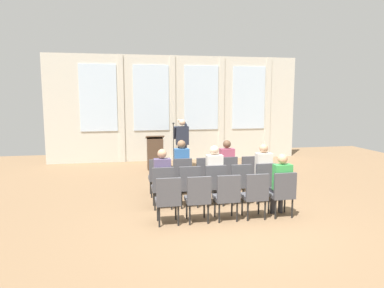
% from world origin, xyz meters
% --- Properties ---
extents(ground_plane, '(18.17, 18.17, 0.00)m').
position_xyz_m(ground_plane, '(0.00, 0.00, 0.00)').
color(ground_plane, '#846647').
extents(rear_partition, '(9.54, 0.14, 3.95)m').
position_xyz_m(rear_partition, '(0.05, 6.98, 2.02)').
color(rear_partition, beige).
rests_on(rear_partition, ground).
extents(speaker, '(0.50, 0.69, 1.68)m').
position_xyz_m(speaker, '(-0.06, 5.32, 0.98)').
color(speaker, '#232838').
rests_on(speaker, ground).
extents(mic_stand, '(0.28, 0.28, 1.55)m').
position_xyz_m(mic_stand, '(-0.31, 5.56, 0.34)').
color(mic_stand, black).
rests_on(mic_stand, ground).
extents(lectern, '(0.60, 0.48, 1.16)m').
position_xyz_m(lectern, '(-0.97, 5.39, 0.55)').
color(lectern, '#4C3828').
rests_on(lectern, ground).
extents(chair_r0_c0, '(0.46, 0.44, 0.94)m').
position_xyz_m(chair_r0_c0, '(-1.16, 2.13, 0.53)').
color(chair_r0_c0, black).
rests_on(chair_r0_c0, ground).
extents(chair_r0_c1, '(0.46, 0.44, 0.94)m').
position_xyz_m(chair_r0_c1, '(-0.58, 2.13, 0.53)').
color(chair_r0_c1, black).
rests_on(chair_r0_c1, ground).
extents(audience_r0_c1, '(0.36, 0.39, 1.38)m').
position_xyz_m(audience_r0_c1, '(-0.58, 2.21, 0.76)').
color(audience_r0_c1, '#2D2D33').
rests_on(audience_r0_c1, ground).
extents(chair_r0_c2, '(0.46, 0.44, 0.94)m').
position_xyz_m(chair_r0_c2, '(0.00, 2.13, 0.53)').
color(chair_r0_c2, black).
rests_on(chair_r0_c2, ground).
extents(chair_r0_c3, '(0.46, 0.44, 0.94)m').
position_xyz_m(chair_r0_c3, '(0.58, 2.13, 0.53)').
color(chair_r0_c3, black).
rests_on(chair_r0_c3, ground).
extents(audience_r0_c3, '(0.36, 0.39, 1.35)m').
position_xyz_m(audience_r0_c3, '(0.58, 2.21, 0.75)').
color(audience_r0_c3, '#2D2D33').
rests_on(audience_r0_c3, ground).
extents(chair_r0_c4, '(0.46, 0.44, 0.94)m').
position_xyz_m(chair_r0_c4, '(1.16, 2.13, 0.53)').
color(chair_r0_c4, black).
rests_on(chair_r0_c4, ground).
extents(chair_r1_c0, '(0.46, 0.44, 0.94)m').
position_xyz_m(chair_r1_c0, '(-1.16, 1.15, 0.53)').
color(chair_r1_c0, black).
rests_on(chair_r1_c0, ground).
extents(audience_r1_c0, '(0.36, 0.39, 1.32)m').
position_xyz_m(audience_r1_c0, '(-1.16, 1.23, 0.73)').
color(audience_r1_c0, '#2D2D33').
rests_on(audience_r1_c0, ground).
extents(chair_r1_c1, '(0.46, 0.44, 0.94)m').
position_xyz_m(chair_r1_c1, '(-0.58, 1.15, 0.53)').
color(chair_r1_c1, black).
rests_on(chair_r1_c1, ground).
extents(chair_r1_c2, '(0.46, 0.44, 0.94)m').
position_xyz_m(chair_r1_c2, '(0.00, 1.15, 0.53)').
color(chair_r1_c2, black).
rests_on(chair_r1_c2, ground).
extents(audience_r1_c2, '(0.36, 0.39, 1.36)m').
position_xyz_m(audience_r1_c2, '(0.00, 1.23, 0.75)').
color(audience_r1_c2, '#2D2D33').
rests_on(audience_r1_c2, ground).
extents(chair_r1_c3, '(0.46, 0.44, 0.94)m').
position_xyz_m(chair_r1_c3, '(0.58, 1.15, 0.53)').
color(chair_r1_c3, black).
rests_on(chair_r1_c3, ground).
extents(chair_r1_c4, '(0.46, 0.44, 0.94)m').
position_xyz_m(chair_r1_c4, '(1.16, 1.15, 0.53)').
color(chair_r1_c4, black).
rests_on(chair_r1_c4, ground).
extents(audience_r1_c4, '(0.36, 0.39, 1.37)m').
position_xyz_m(audience_r1_c4, '(1.16, 1.23, 0.76)').
color(audience_r1_c4, '#2D2D33').
rests_on(audience_r1_c4, ground).
extents(chair_r2_c0, '(0.46, 0.44, 0.94)m').
position_xyz_m(chair_r2_c0, '(-1.16, 0.17, 0.53)').
color(chair_r2_c0, black).
rests_on(chair_r2_c0, ground).
extents(chair_r2_c1, '(0.46, 0.44, 0.94)m').
position_xyz_m(chair_r2_c1, '(-0.58, 0.17, 0.53)').
color(chair_r2_c1, black).
rests_on(chair_r2_c1, ground).
extents(chair_r2_c2, '(0.46, 0.44, 0.94)m').
position_xyz_m(chair_r2_c2, '(0.00, 0.17, 0.53)').
color(chair_r2_c2, black).
rests_on(chair_r2_c2, ground).
extents(chair_r2_c3, '(0.46, 0.44, 0.94)m').
position_xyz_m(chair_r2_c3, '(0.58, 0.17, 0.53)').
color(chair_r2_c3, black).
rests_on(chair_r2_c3, ground).
extents(chair_r2_c4, '(0.46, 0.44, 0.94)m').
position_xyz_m(chair_r2_c4, '(1.16, 0.17, 0.53)').
color(chair_r2_c4, black).
rests_on(chair_r2_c4, ground).
extents(audience_r2_c4, '(0.36, 0.39, 1.29)m').
position_xyz_m(audience_r2_c4, '(1.16, 0.26, 0.72)').
color(audience_r2_c4, '#2D2D33').
rests_on(audience_r2_c4, ground).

